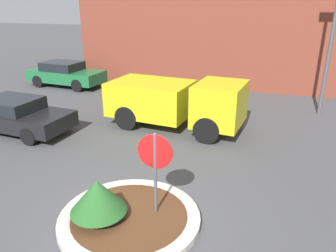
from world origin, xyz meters
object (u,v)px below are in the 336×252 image
object	(u,v)px
parked_sedan_green	(65,74)
parked_sedan_black	(16,115)
stop_sign	(155,161)
utility_truck	(175,101)
light_pole	(334,23)

from	to	relation	value
parked_sedan_green	parked_sedan_black	bearing A→B (deg)	-65.79
stop_sign	parked_sedan_green	world-z (taller)	stop_sign
utility_truck	parked_sedan_green	distance (m)	9.41
parked_sedan_green	parked_sedan_black	distance (m)	7.37
utility_truck	parked_sedan_green	world-z (taller)	utility_truck
parked_sedan_black	light_pole	size ratio (longest dim) A/B	0.65
stop_sign	parked_sedan_green	xyz separation A→B (m)	(-9.50, 10.40, -0.74)
stop_sign	parked_sedan_black	distance (m)	7.84
parked_sedan_green	parked_sedan_black	xyz separation A→B (m)	(2.52, -6.92, -0.06)
parked_sedan_black	parked_sedan_green	bearing A→B (deg)	113.95
light_pole	utility_truck	bearing A→B (deg)	-148.01
stop_sign	parked_sedan_black	size ratio (longest dim) A/B	0.48
utility_truck	light_pole	distance (m)	7.29
stop_sign	parked_sedan_green	size ratio (longest dim) A/B	0.46
parked_sedan_black	stop_sign	bearing A→B (deg)	-22.51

